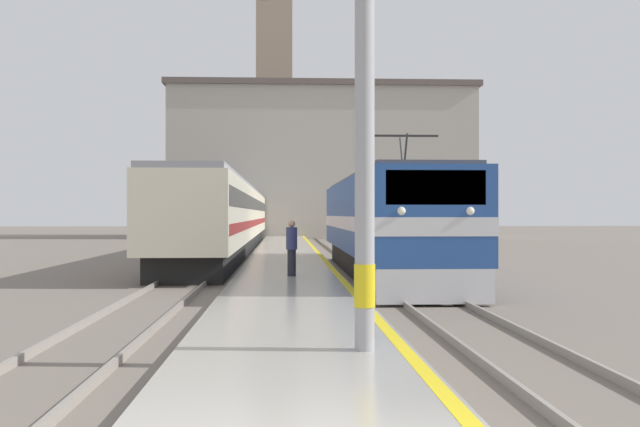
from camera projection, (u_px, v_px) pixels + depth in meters
ground_plane at (287, 260)px, 35.55m from camera, size 200.00×200.00×0.00m
platform at (287, 264)px, 30.55m from camera, size 3.37×140.00×0.27m
rail_track_near at (369, 266)px, 30.72m from camera, size 2.84×140.00×0.16m
rail_track_far at (208, 267)px, 30.40m from camera, size 2.83×140.00×0.16m
locomotive_train at (383, 224)px, 26.36m from camera, size 2.92×18.64×4.48m
passenger_train at (230, 217)px, 42.85m from camera, size 2.92×42.63×3.71m
catenary_mast at (371, 77)px, 10.42m from camera, size 2.67×0.30×7.70m
person_on_platform at (292, 247)px, 22.88m from camera, size 0.34×0.34×1.72m
clock_tower at (274, 75)px, 75.96m from camera, size 4.52×4.52×31.07m
station_building at (321, 162)px, 69.11m from camera, size 27.82×9.34×13.92m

